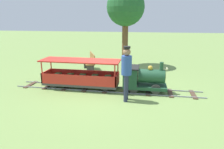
% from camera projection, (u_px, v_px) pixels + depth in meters
% --- Properties ---
extents(ground_plane, '(60.00, 60.00, 0.00)m').
position_uv_depth(ground_plane, '(109.00, 90.00, 6.86)').
color(ground_plane, '#75934C').
extents(track, '(0.76, 6.40, 0.04)m').
position_uv_depth(track, '(106.00, 89.00, 6.87)').
color(track, gray).
rests_on(track, ground_plane).
extents(locomotive, '(0.72, 1.45, 0.99)m').
position_uv_depth(locomotive, '(142.00, 78.00, 6.54)').
color(locomotive, '#1E472D').
rests_on(locomotive, ground_plane).
extents(passenger_car, '(0.82, 2.70, 0.97)m').
position_uv_depth(passenger_car, '(81.00, 77.00, 6.91)').
color(passenger_car, '#3F3F3F').
rests_on(passenger_car, ground_plane).
extents(conductor_person, '(0.30, 0.30, 1.62)m').
position_uv_depth(conductor_person, '(126.00, 69.00, 5.71)').
color(conductor_person, '#282D47').
rests_on(conductor_person, ground_plane).
extents(park_bench, '(1.35, 0.90, 0.82)m').
position_uv_depth(park_bench, '(90.00, 62.00, 9.25)').
color(park_bench, olive).
rests_on(park_bench, ground_plane).
extents(oak_tree_near, '(1.83, 1.83, 3.81)m').
position_uv_depth(oak_tree_near, '(126.00, 8.00, 9.64)').
color(oak_tree_near, brown).
rests_on(oak_tree_near, ground_plane).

